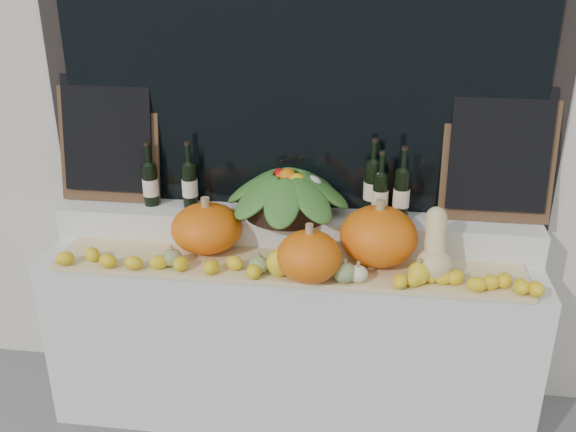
{
  "coord_description": "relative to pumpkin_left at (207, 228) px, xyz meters",
  "views": [
    {
      "loc": [
        0.35,
        -1.11,
        2.26
      ],
      "look_at": [
        0.0,
        1.45,
        1.12
      ],
      "focal_mm": 40.0,
      "sensor_mm": 36.0,
      "label": 1
    }
  ],
  "objects": [
    {
      "name": "chalkboard_right",
      "position": [
        1.31,
        0.24,
        0.34
      ],
      "size": [
        0.5,
        0.13,
        0.61
      ],
      "rotation": [
        -0.17,
        0.0,
        0.0
      ],
      "color": "#4C331E",
      "rests_on": "rear_tier"
    },
    {
      "name": "wine_bottle_far_left",
      "position": [
        -0.32,
        0.19,
        0.13
      ],
      "size": [
        0.08,
        0.08,
        0.32
      ],
      "color": "black",
      "rests_on": "rear_tier"
    },
    {
      "name": "wine_bottle_near_left",
      "position": [
        -0.13,
        0.19,
        0.14
      ],
      "size": [
        0.08,
        0.08,
        0.33
      ],
      "color": "black",
      "rests_on": "rear_tier"
    },
    {
      "name": "pumpkin_right",
      "position": [
        0.79,
        -0.02,
        0.02
      ],
      "size": [
        0.43,
        0.43,
        0.26
      ],
      "primitive_type": "ellipsoid",
      "rotation": [
        0.0,
        0.0,
        -0.32
      ],
      "color": "orange",
      "rests_on": "straw_bedding"
    },
    {
      "name": "butternut_squash",
      "position": [
        1.03,
        -0.11,
        0.01
      ],
      "size": [
        0.15,
        0.21,
        0.29
      ],
      "color": "#D5B97D",
      "rests_on": "straw_bedding"
    },
    {
      "name": "pumpkin_center",
      "position": [
        0.5,
        -0.22,
        -0.0
      ],
      "size": [
        0.29,
        0.29,
        0.22
      ],
      "primitive_type": "ellipsoid",
      "rotation": [
        0.0,
        0.0,
        -0.07
      ],
      "color": "orange",
      "rests_on": "straw_bedding"
    },
    {
      "name": "pumpkin_left",
      "position": [
        0.0,
        0.0,
        0.0
      ],
      "size": [
        0.36,
        0.36,
        0.22
      ],
      "primitive_type": "ellipsoid",
      "rotation": [
        0.0,
        0.0,
        -0.1
      ],
      "color": "orange",
      "rests_on": "straw_bedding"
    },
    {
      "name": "wine_bottle_near_right",
      "position": [
        0.79,
        0.18,
        0.13
      ],
      "size": [
        0.08,
        0.08,
        0.33
      ],
      "color": "black",
      "rests_on": "rear_tier"
    },
    {
      "name": "rear_tier",
      "position": [
        0.39,
        0.18,
        -0.06
      ],
      "size": [
        2.3,
        0.25,
        0.16
      ],
      "primitive_type": "cube",
      "color": "silver",
      "rests_on": "display_sill"
    },
    {
      "name": "lemon_heap",
      "position": [
        0.39,
        -0.21,
        -0.08
      ],
      "size": [
        2.2,
        0.16,
        0.06
      ],
      "primitive_type": null,
      "color": "yellow",
      "rests_on": "straw_bedding"
    },
    {
      "name": "wine_bottle_far_right",
      "position": [
        0.88,
        0.16,
        0.15
      ],
      "size": [
        0.08,
        0.08,
        0.35
      ],
      "color": "black",
      "rests_on": "rear_tier"
    },
    {
      "name": "display_sill",
      "position": [
        0.39,
        0.03,
        -0.58
      ],
      "size": [
        2.3,
        0.55,
        0.88
      ],
      "primitive_type": "cube",
      "color": "silver",
      "rests_on": "ground"
    },
    {
      "name": "decorative_gourds",
      "position": [
        0.49,
        -0.2,
        -0.06
      ],
      "size": [
        1.17,
        0.14,
        0.14
      ],
      "color": "#2E5B1B",
      "rests_on": "straw_bedding"
    },
    {
      "name": "straw_bedding",
      "position": [
        0.39,
        -0.1,
        -0.12
      ],
      "size": [
        2.1,
        0.32,
        0.02
      ],
      "primitive_type": "cube",
      "color": "tan",
      "rests_on": "display_sill"
    },
    {
      "name": "wine_bottle_tall",
      "position": [
        0.75,
        0.22,
        0.16
      ],
      "size": [
        0.08,
        0.08,
        0.37
      ],
      "color": "black",
      "rests_on": "rear_tier"
    },
    {
      "name": "produce_bowl",
      "position": [
        0.35,
        0.16,
        0.13
      ],
      "size": [
        0.62,
        0.62,
        0.24
      ],
      "color": "black",
      "rests_on": "rear_tier"
    },
    {
      "name": "chalkboard_left",
      "position": [
        -0.53,
        0.24,
        0.34
      ],
      "size": [
        0.5,
        0.13,
        0.61
      ],
      "rotation": [
        -0.17,
        0.0,
        0.0
      ],
      "color": "#4C331E",
      "rests_on": "rear_tier"
    }
  ]
}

